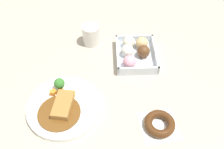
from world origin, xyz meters
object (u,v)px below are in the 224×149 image
object	(u,v)px
curry_plate	(64,105)
chocolate_ring_donut	(160,124)
donut_box	(135,52)
coffee_mug	(91,35)

from	to	relation	value
curry_plate	chocolate_ring_donut	size ratio (longest dim) A/B	1.88
curry_plate	chocolate_ring_donut	bearing A→B (deg)	75.72
curry_plate	donut_box	bearing A→B (deg)	132.23
curry_plate	chocolate_ring_donut	world-z (taller)	curry_plate
chocolate_ring_donut	coffee_mug	world-z (taller)	coffee_mug
donut_box	chocolate_ring_donut	distance (m)	0.34
curry_plate	donut_box	size ratio (longest dim) A/B	1.35
coffee_mug	chocolate_ring_donut	bearing A→B (deg)	28.95
donut_box	coffee_mug	bearing A→B (deg)	-117.70
curry_plate	coffee_mug	size ratio (longest dim) A/B	2.97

